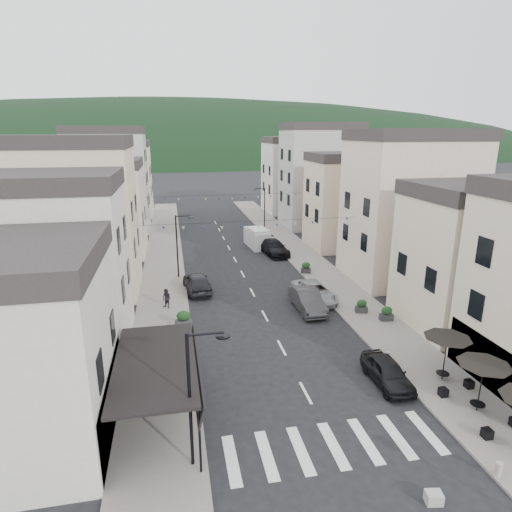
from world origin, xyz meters
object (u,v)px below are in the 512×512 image
at_px(pedestrian_a, 189,338).
at_px(pedestrian_b, 166,299).
at_px(parked_car_b, 307,300).
at_px(parked_car_e, 197,282).
at_px(parked_car_d, 274,247).
at_px(parked_car_a, 387,372).
at_px(parked_car_c, 314,292).
at_px(delivery_van, 257,237).

height_order(pedestrian_a, pedestrian_b, pedestrian_a).
relative_size(parked_car_b, pedestrian_b, 3.25).
distance_m(parked_car_e, pedestrian_a, 10.53).
bearing_deg(parked_car_d, parked_car_a, -97.95).
distance_m(parked_car_c, parked_car_e, 9.99).
bearing_deg(pedestrian_b, parked_car_d, 90.02).
bearing_deg(parked_car_d, parked_car_b, -102.16).
bearing_deg(parked_car_e, pedestrian_b, 46.96).
bearing_deg(parked_car_a, pedestrian_b, 132.72).
height_order(parked_car_a, pedestrian_b, pedestrian_b).
bearing_deg(pedestrian_b, pedestrian_a, -37.90).
height_order(parked_car_a, pedestrian_a, pedestrian_a).
xyz_separation_m(parked_car_d, pedestrian_b, (-11.76, -13.47, 0.08)).
relative_size(delivery_van, pedestrian_a, 3.09).
bearing_deg(parked_car_c, pedestrian_a, -154.24).
bearing_deg(parked_car_e, delivery_van, -126.61).
relative_size(parked_car_c, delivery_van, 1.03).
relative_size(parked_car_a, parked_car_b, 0.83).
height_order(parked_car_a, delivery_van, delivery_van).
xyz_separation_m(parked_car_a, parked_car_d, (0.00, 26.21, 0.10)).
height_order(parked_car_a, parked_car_b, parked_car_b).
relative_size(parked_car_b, parked_car_d, 0.90).
distance_m(parked_car_c, parked_car_d, 13.95).
xyz_separation_m(parked_car_c, pedestrian_a, (-10.40, -6.56, 0.21)).
distance_m(parked_car_a, parked_car_d, 26.21).
height_order(parked_car_d, pedestrian_a, pedestrian_a).
relative_size(pedestrian_a, pedestrian_b, 1.07).
bearing_deg(delivery_van, pedestrian_b, -127.32).
xyz_separation_m(parked_car_d, parked_car_e, (-9.20, -10.05, 0.04)).
height_order(delivery_van, pedestrian_b, delivery_van).
height_order(parked_car_a, parked_car_d, parked_car_d).
distance_m(parked_car_c, pedestrian_b, 11.77).
relative_size(parked_car_c, pedestrian_b, 3.42).
height_order(parked_car_d, delivery_van, delivery_van).
height_order(parked_car_e, pedestrian_b, parked_car_e).
distance_m(parked_car_a, delivery_van, 29.81).
bearing_deg(parked_car_c, pedestrian_b, 171.19).
distance_m(parked_car_b, parked_car_c, 2.14).
bearing_deg(parked_car_e, parked_car_d, -138.73).
relative_size(parked_car_e, pedestrian_a, 3.02).
relative_size(parked_car_c, parked_car_e, 1.06).
relative_size(parked_car_b, parked_car_e, 1.00).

